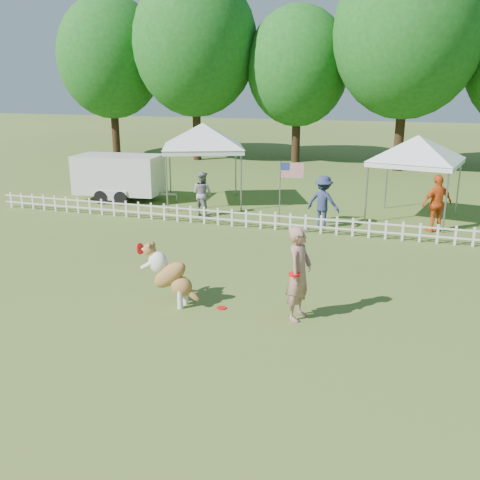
{
  "coord_description": "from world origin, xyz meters",
  "views": [
    {
      "loc": [
        3.91,
        -9.41,
        4.66
      ],
      "look_at": [
        0.17,
        2.0,
        1.1
      ],
      "focal_mm": 40.0,
      "sensor_mm": 36.0,
      "label": 1
    }
  ],
  "objects_px": {
    "spectator_a": "(202,194)",
    "spectator_c": "(437,203)",
    "dog": "(171,275)",
    "cargo_trailer": "(119,177)",
    "canopy_tent_left": "(203,165)",
    "frisbee_on_turf": "(222,308)",
    "canopy_tent_right": "(415,179)",
    "handler": "(299,273)",
    "flag_pole": "(280,193)",
    "spectator_b": "(323,202)"
  },
  "relations": [
    {
      "from": "frisbee_on_turf",
      "to": "cargo_trailer",
      "type": "distance_m",
      "value": 11.91
    },
    {
      "from": "frisbee_on_turf",
      "to": "canopy_tent_right",
      "type": "bearing_deg",
      "value": 68.36
    },
    {
      "from": "frisbee_on_turf",
      "to": "canopy_tent_right",
      "type": "height_order",
      "value": "canopy_tent_right"
    },
    {
      "from": "handler",
      "to": "spectator_b",
      "type": "distance_m",
      "value": 7.31
    },
    {
      "from": "frisbee_on_turf",
      "to": "spectator_c",
      "type": "xyz_separation_m",
      "value": [
        4.45,
        7.92,
        0.92
      ]
    },
    {
      "from": "canopy_tent_left",
      "to": "cargo_trailer",
      "type": "height_order",
      "value": "canopy_tent_left"
    },
    {
      "from": "canopy_tent_right",
      "to": "handler",
      "type": "bearing_deg",
      "value": -91.01
    },
    {
      "from": "frisbee_on_turf",
      "to": "canopy_tent_right",
      "type": "xyz_separation_m",
      "value": [
        3.71,
        9.34,
        1.43
      ]
    },
    {
      "from": "handler",
      "to": "spectator_b",
      "type": "height_order",
      "value": "handler"
    },
    {
      "from": "handler",
      "to": "cargo_trailer",
      "type": "bearing_deg",
      "value": 56.98
    },
    {
      "from": "flag_pole",
      "to": "spectator_c",
      "type": "distance_m",
      "value": 5.05
    },
    {
      "from": "spectator_c",
      "to": "spectator_a",
      "type": "bearing_deg",
      "value": -35.58
    },
    {
      "from": "spectator_a",
      "to": "frisbee_on_turf",
      "type": "bearing_deg",
      "value": 133.12
    },
    {
      "from": "cargo_trailer",
      "to": "spectator_c",
      "type": "relative_size",
      "value": 2.3
    },
    {
      "from": "canopy_tent_right",
      "to": "flag_pole",
      "type": "relative_size",
      "value": 1.34
    },
    {
      "from": "flag_pole",
      "to": "canopy_tent_right",
      "type": "bearing_deg",
      "value": 16.04
    },
    {
      "from": "frisbee_on_turf",
      "to": "dog",
      "type": "bearing_deg",
      "value": -173.55
    },
    {
      "from": "dog",
      "to": "cargo_trailer",
      "type": "xyz_separation_m",
      "value": [
        -6.6,
        9.15,
        0.26
      ]
    },
    {
      "from": "dog",
      "to": "cargo_trailer",
      "type": "distance_m",
      "value": 11.29
    },
    {
      "from": "canopy_tent_right",
      "to": "cargo_trailer",
      "type": "height_order",
      "value": "canopy_tent_right"
    },
    {
      "from": "cargo_trailer",
      "to": "flag_pole",
      "type": "bearing_deg",
      "value": -19.95
    },
    {
      "from": "handler",
      "to": "canopy_tent_left",
      "type": "bearing_deg",
      "value": 42.56
    },
    {
      "from": "spectator_b",
      "to": "cargo_trailer",
      "type": "bearing_deg",
      "value": 3.49
    },
    {
      "from": "canopy_tent_left",
      "to": "spectator_a",
      "type": "height_order",
      "value": "canopy_tent_left"
    },
    {
      "from": "canopy_tent_right",
      "to": "flag_pole",
      "type": "xyz_separation_m",
      "value": [
        -4.26,
        -2.09,
        -0.36
      ]
    },
    {
      "from": "flag_pole",
      "to": "spectator_b",
      "type": "distance_m",
      "value": 1.48
    },
    {
      "from": "frisbee_on_turf",
      "to": "spectator_c",
      "type": "relative_size",
      "value": 0.11
    },
    {
      "from": "cargo_trailer",
      "to": "spectator_a",
      "type": "distance_m",
      "value": 4.43
    },
    {
      "from": "dog",
      "to": "frisbee_on_turf",
      "type": "xyz_separation_m",
      "value": [
        1.11,
        0.13,
        -0.67
      ]
    },
    {
      "from": "handler",
      "to": "canopy_tent_left",
      "type": "distance_m",
      "value": 11.16
    },
    {
      "from": "flag_pole",
      "to": "spectator_a",
      "type": "relative_size",
      "value": 1.34
    },
    {
      "from": "cargo_trailer",
      "to": "canopy_tent_left",
      "type": "bearing_deg",
      "value": 1.85
    },
    {
      "from": "dog",
      "to": "canopy_tent_right",
      "type": "bearing_deg",
      "value": 68.11
    },
    {
      "from": "dog",
      "to": "flag_pole",
      "type": "xyz_separation_m",
      "value": [
        0.56,
        7.38,
        0.4
      ]
    },
    {
      "from": "canopy_tent_left",
      "to": "cargo_trailer",
      "type": "bearing_deg",
      "value": 165.11
    },
    {
      "from": "handler",
      "to": "flag_pole",
      "type": "bearing_deg",
      "value": 27.79
    },
    {
      "from": "dog",
      "to": "canopy_tent_right",
      "type": "relative_size",
      "value": 0.47
    },
    {
      "from": "handler",
      "to": "frisbee_on_turf",
      "type": "relative_size",
      "value": 9.37
    },
    {
      "from": "dog",
      "to": "spectator_b",
      "type": "relative_size",
      "value": 0.78
    },
    {
      "from": "dog",
      "to": "spectator_b",
      "type": "bearing_deg",
      "value": 79.86
    },
    {
      "from": "spectator_a",
      "to": "spectator_c",
      "type": "distance_m",
      "value": 7.97
    },
    {
      "from": "canopy_tent_right",
      "to": "spectator_a",
      "type": "xyz_separation_m",
      "value": [
        -7.22,
        -1.71,
        -0.64
      ]
    },
    {
      "from": "dog",
      "to": "handler",
      "type": "bearing_deg",
      "value": 8.44
    },
    {
      "from": "frisbee_on_turf",
      "to": "canopy_tent_left",
      "type": "relative_size",
      "value": 0.07
    },
    {
      "from": "dog",
      "to": "spectator_c",
      "type": "relative_size",
      "value": 0.73
    },
    {
      "from": "cargo_trailer",
      "to": "handler",
      "type": "bearing_deg",
      "value": -49.83
    },
    {
      "from": "frisbee_on_turf",
      "to": "spectator_a",
      "type": "xyz_separation_m",
      "value": [
        -3.51,
        7.63,
        0.79
      ]
    },
    {
      "from": "spectator_c",
      "to": "dog",
      "type": "bearing_deg",
      "value": 17.66
    },
    {
      "from": "frisbee_on_turf",
      "to": "spectator_a",
      "type": "relative_size",
      "value": 0.13
    },
    {
      "from": "canopy_tent_right",
      "to": "spectator_a",
      "type": "bearing_deg",
      "value": -155.23
    }
  ]
}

